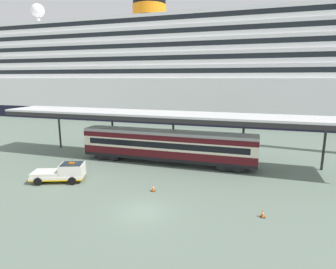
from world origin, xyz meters
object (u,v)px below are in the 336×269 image
at_px(traffic_cone_near, 153,188).
at_px(traffic_cone_mid, 263,214).
at_px(service_truck, 63,172).
at_px(cruise_ship, 170,74).
at_px(train_carriage, 167,145).

relative_size(traffic_cone_near, traffic_cone_mid, 1.09).
bearing_deg(traffic_cone_near, service_truck, -178.14).
bearing_deg(traffic_cone_mid, traffic_cone_near, 167.29).
bearing_deg(cruise_ship, train_carriage, -73.77).
bearing_deg(traffic_cone_mid, cruise_ship, 114.03).
bearing_deg(cruise_ship, traffic_cone_near, -75.04).
relative_size(train_carriage, service_truck, 3.86).
distance_m(service_truck, traffic_cone_mid, 19.48).
bearing_deg(traffic_cone_mid, service_truck, 174.48).
height_order(train_carriage, service_truck, train_carriage).
bearing_deg(train_carriage, cruise_ship, 106.23).
bearing_deg(service_truck, train_carriage, 47.06).
bearing_deg(traffic_cone_near, train_carriage, 98.87).
height_order(traffic_cone_near, traffic_cone_mid, traffic_cone_near).
bearing_deg(cruise_ship, traffic_cone_mid, -65.97).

